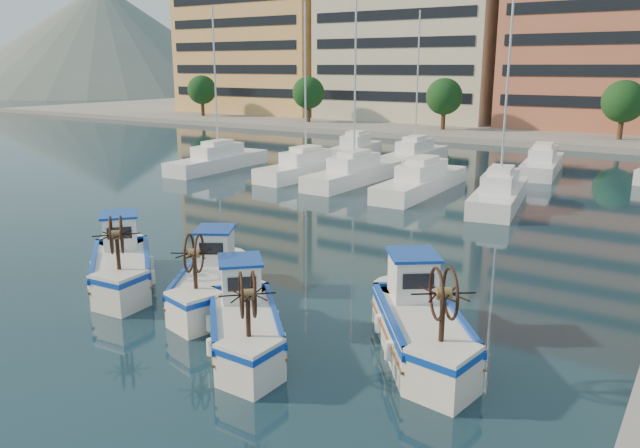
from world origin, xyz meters
The scene contains 7 objects.
ground centered at (0.00, 0.00, 0.00)m, with size 300.00×300.00×0.00m, color #1B3747.
hill_west centered at (-140.00, 110.00, 0.00)m, with size 180.00×180.00×60.00m, color slate.
yacht_marina centered at (-3.58, 27.30, 0.53)m, with size 38.78×22.34×11.50m.
fishing_boat_a centered at (-4.76, 1.09, 0.81)m, with size 4.65×4.40×2.94m.
fishing_boat_b centered at (-1.06, 1.57, 0.77)m, with size 3.73×4.58×2.78m.
fishing_boat_c centered at (2.03, -0.44, 0.76)m, with size 4.21×4.31×2.77m.
fishing_boat_d centered at (6.19, 1.90, 0.84)m, with size 4.36×4.91×3.04m.
Camera 1 is at (12.34, -12.61, 7.48)m, focal length 35.00 mm.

